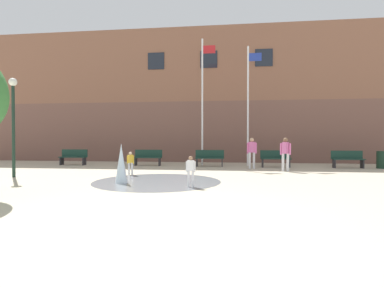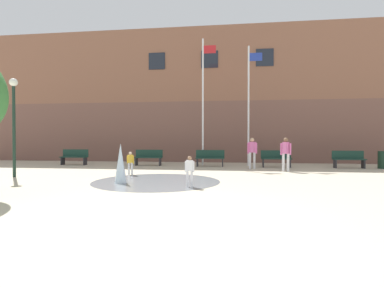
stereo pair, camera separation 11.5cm
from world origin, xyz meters
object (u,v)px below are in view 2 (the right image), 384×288
(park_bench_left_of_flagpoles, at_px, (149,157))
(adult_near_bench, at_px, (252,151))
(park_bench_near_trashcan, at_px, (276,158))
(flagpole_right, at_px, (249,102))
(park_bench_under_right_flagpole, at_px, (210,158))
(lamp_post_left_lane, at_px, (14,113))
(adult_watching, at_px, (286,152))
(child_running, at_px, (130,161))
(flagpole_left, at_px, (203,98))
(park_bench_far_left, at_px, (74,157))
(trash_can, at_px, (384,160))
(park_bench_far_right, at_px, (349,159))
(child_in_fountain, at_px, (190,169))

(park_bench_left_of_flagpoles, height_order, adult_near_bench, adult_near_bench)
(park_bench_left_of_flagpoles, xyz_separation_m, adult_near_bench, (5.78, -1.13, 0.45))
(park_bench_near_trashcan, distance_m, flagpole_right, 3.53)
(park_bench_under_right_flagpole, distance_m, lamp_post_left_lane, 9.61)
(flagpole_right, distance_m, lamp_post_left_lane, 11.59)
(park_bench_left_of_flagpoles, distance_m, adult_watching, 7.61)
(child_running, relative_size, flagpole_left, 0.13)
(park_bench_far_left, bearing_deg, child_running, -41.37)
(lamp_post_left_lane, xyz_separation_m, trash_can, (16.45, 5.51, -2.13))
(trash_can, bearing_deg, adult_near_bench, -172.32)
(adult_watching, bearing_deg, park_bench_left_of_flagpoles, 106.09)
(flagpole_left, relative_size, trash_can, 8.13)
(park_bench_under_right_flagpole, distance_m, trash_can, 8.96)
(park_bench_left_of_flagpoles, relative_size, lamp_post_left_lane, 0.40)
(park_bench_far_right, xyz_separation_m, child_running, (-10.38, -4.33, 0.10))
(child_in_fountain, relative_size, trash_can, 1.10)
(park_bench_under_right_flagpole, relative_size, child_in_fountain, 1.62)
(park_bench_under_right_flagpole, relative_size, child_running, 1.62)
(adult_near_bench, bearing_deg, flagpole_left, -172.22)
(park_bench_under_right_flagpole, xyz_separation_m, park_bench_far_right, (7.29, -0.03, 0.00))
(adult_near_bench, xyz_separation_m, adult_watching, (1.48, -1.08, 0.00))
(adult_watching, distance_m, flagpole_left, 5.81)
(flagpole_right, bearing_deg, park_bench_near_trashcan, -26.78)
(adult_near_bench, xyz_separation_m, child_in_fountain, (-2.39, -6.19, -0.35))
(park_bench_far_right, distance_m, lamp_post_left_lane, 15.95)
(park_bench_left_of_flagpoles, xyz_separation_m, park_bench_under_right_flagpole, (3.55, -0.09, 0.00))
(park_bench_far_left, xyz_separation_m, lamp_post_left_lane, (0.52, -5.61, 2.10))
(park_bench_left_of_flagpoles, height_order, park_bench_near_trashcan, same)
(park_bench_far_left, bearing_deg, flagpole_left, 5.27)
(flagpole_left, bearing_deg, child_running, -117.89)
(park_bench_under_right_flagpole, bearing_deg, park_bench_near_trashcan, -0.78)
(trash_can, bearing_deg, child_running, -160.67)
(park_bench_near_trashcan, relative_size, adult_watching, 1.01)
(park_bench_far_right, xyz_separation_m, adult_near_bench, (-5.05, -1.01, 0.45))
(flagpole_left, xyz_separation_m, lamp_post_left_lane, (-7.06, -6.31, -1.32))
(park_bench_under_right_flagpole, xyz_separation_m, flagpole_left, (-0.43, 0.66, 3.42))
(child_running, bearing_deg, flagpole_right, 9.43)
(adult_near_bench, height_order, lamp_post_left_lane, lamp_post_left_lane)
(park_bench_left_of_flagpoles, height_order, flagpole_right, flagpole_right)
(lamp_post_left_lane, bearing_deg, adult_watching, 17.45)
(park_bench_left_of_flagpoles, bearing_deg, flagpole_right, 5.71)
(child_in_fountain, height_order, trash_can, child_in_fountain)
(child_in_fountain, distance_m, flagpole_left, 8.57)
(adult_near_bench, bearing_deg, trash_can, 48.04)
(park_bench_near_trashcan, bearing_deg, lamp_post_left_lane, -153.18)
(park_bench_far_right, bearing_deg, adult_near_bench, -168.67)
(adult_near_bench, xyz_separation_m, trash_can, (6.73, 0.91, -0.48))
(park_bench_far_right, bearing_deg, child_in_fountain, -135.94)
(child_running, distance_m, child_in_fountain, 4.11)
(park_bench_far_right, bearing_deg, flagpole_left, 174.86)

